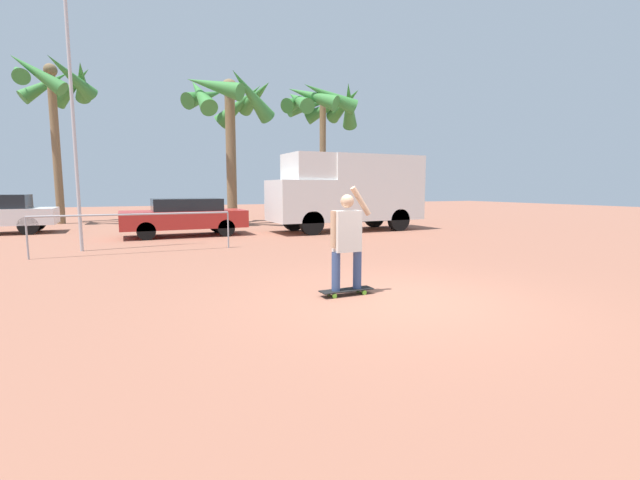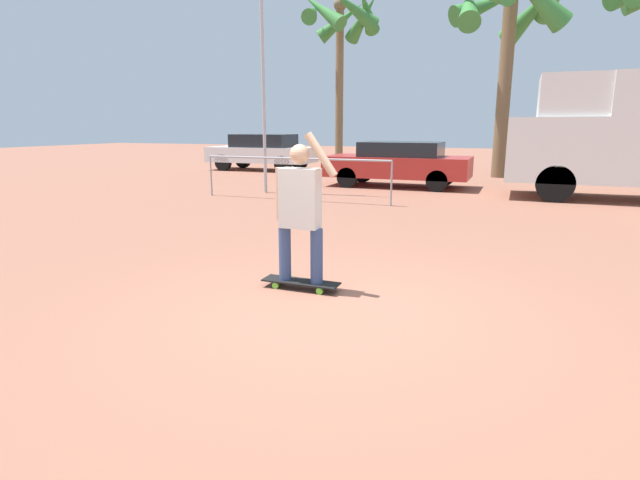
# 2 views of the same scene
# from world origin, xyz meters

# --- Properties ---
(ground_plane) EXTENTS (80.00, 80.00, 0.00)m
(ground_plane) POSITION_xyz_m (0.00, 0.00, 0.00)
(ground_plane) COLOR #935B47
(skateboard) EXTENTS (0.91, 0.25, 0.09)m
(skateboard) POSITION_xyz_m (-0.59, 0.55, 0.08)
(skateboard) COLOR black
(skateboard) RESTS_ON ground_plane
(person_skateboarder) EXTENTS (0.73, 0.22, 1.69)m
(person_skateboarder) POSITION_xyz_m (-0.59, 0.55, 0.98)
(person_skateboarder) COLOR #384C7A
(person_skateboarder) RESTS_ON skateboard
(camper_van) EXTENTS (6.29, 2.17, 3.08)m
(camper_van) POSITION_xyz_m (4.59, 9.99, 1.69)
(camper_van) COLOR black
(camper_van) RESTS_ON ground_plane
(parked_car_red) EXTENTS (4.35, 1.85, 1.37)m
(parked_car_red) POSITION_xyz_m (-1.81, 10.80, 0.73)
(parked_car_red) COLOR black
(parked_car_red) RESTS_ON ground_plane
(palm_tree_near_van) EXTENTS (4.48, 4.50, 7.20)m
(palm_tree_near_van) POSITION_xyz_m (5.91, 15.45, 6.09)
(palm_tree_near_van) COLOR brown
(palm_tree_near_van) RESTS_ON ground_plane
(palm_tree_center_background) EXTENTS (4.35, 4.55, 7.08)m
(palm_tree_center_background) POSITION_xyz_m (0.89, 15.02, 5.73)
(palm_tree_center_background) COLOR brown
(palm_tree_center_background) RESTS_ON ground_plane
(palm_tree_far_left) EXTENTS (3.98, 4.12, 7.91)m
(palm_tree_far_left) POSITION_xyz_m (-6.51, 18.97, 6.56)
(palm_tree_far_left) COLOR brown
(palm_tree_far_left) RESTS_ON ground_plane
(flagpole) EXTENTS (0.91, 0.12, 7.63)m
(flagpole) POSITION_xyz_m (-4.91, 8.02, 4.22)
(flagpole) COLOR #B7B7BC
(flagpole) RESTS_ON ground_plane
(plaza_railing_segment) EXTENTS (4.99, 0.05, 1.08)m
(plaza_railing_segment) POSITION_xyz_m (-3.56, 6.94, 0.92)
(plaza_railing_segment) COLOR #99999E
(plaza_railing_segment) RESTS_ON ground_plane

